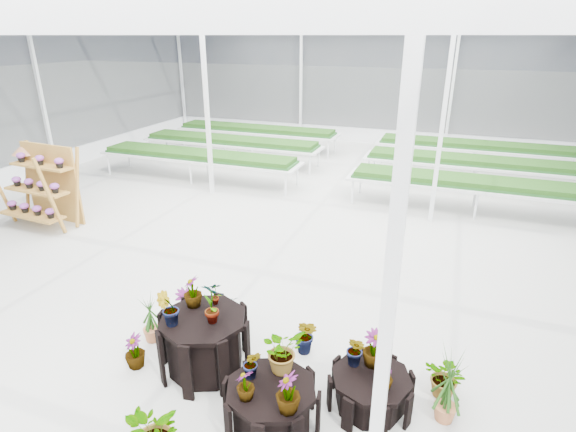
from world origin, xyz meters
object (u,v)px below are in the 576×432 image
(plinth_low, at_px, (370,391))
(shelf_rack, at_px, (38,188))
(plinth_tall, at_px, (205,343))
(plinth_mid, at_px, (271,407))
(bird_table, at_px, (32,179))

(plinth_low, distance_m, shelf_rack, 8.82)
(plinth_tall, xyz_separation_m, plinth_mid, (1.20, -0.60, -0.12))
(plinth_mid, xyz_separation_m, plinth_low, (1.00, 0.70, -0.06))
(plinth_tall, height_order, plinth_mid, plinth_tall)
(plinth_tall, distance_m, shelf_rack, 6.82)
(shelf_rack, bearing_deg, plinth_low, -15.59)
(plinth_mid, distance_m, bird_table, 9.09)
(plinth_mid, bearing_deg, plinth_tall, 153.43)
(shelf_rack, distance_m, bird_table, 0.93)
(plinth_low, distance_m, bird_table, 9.73)
(plinth_tall, xyz_separation_m, plinth_low, (2.20, 0.10, -0.18))
(plinth_low, height_order, bird_table, bird_table)
(plinth_mid, relative_size, bird_table, 0.59)
(plinth_mid, relative_size, plinth_low, 1.08)
(plinth_mid, bearing_deg, shelf_rack, 153.62)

